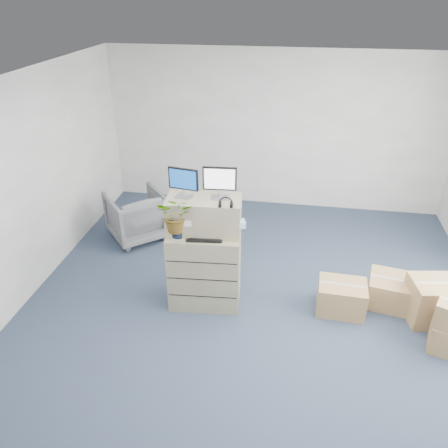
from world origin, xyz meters
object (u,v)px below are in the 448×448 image
Objects in this scene: filing_cabinet_lower at (205,268)px; monitor_left at (183,181)px; office_chair at (137,214)px; potted_plant at (177,218)px; keyboard at (205,238)px; water_bottle at (207,223)px; monitor_right at (220,181)px.

monitor_left is at bearing 163.54° from filing_cabinet_lower.
office_chair is (-1.20, 1.40, -1.26)m from monitor_left.
potted_plant is at bearing 85.09° from office_chair.
keyboard is 0.86× the size of potted_plant.
monitor_left reaches higher than keyboard.
monitor_left is 0.59m from water_bottle.
keyboard is 2.25m from office_chair.
keyboard is at bearing -23.92° from monitor_left.
keyboard is 0.50× the size of office_chair.
monitor_left reaches higher than office_chair.
water_bottle is (0.27, -0.00, -0.53)m from monitor_left.
filing_cabinet_lower is at bearing -2.09° from monitor_left.
monitor_left is at bearing 179.85° from water_bottle.
potted_plant reaches higher than water_bottle.
keyboard is at bearing 92.06° from office_chair.
monitor_right is (0.18, 0.09, 1.18)m from filing_cabinet_lower.
filing_cabinet_lower is 4.24× the size of water_bottle.
water_bottle is 2.16m from office_chair.
office_chair is (-1.47, 1.59, -0.62)m from keyboard.
monitor_right is at bearing 15.71° from monitor_left.
monitor_left is 0.93× the size of monitor_right.
filing_cabinet_lower is at bearing -156.59° from monitor_right.
filing_cabinet_lower is 0.84m from potted_plant.
water_bottle reaches higher than office_chair.
keyboard is (-0.15, -0.23, -0.65)m from monitor_right.
monitor_left is at bearing 139.56° from keyboard.
office_chair is (-1.44, 1.45, -0.09)m from filing_cabinet_lower.
potted_plant is 2.15m from office_chair.
monitor_right is at bearing 99.19° from office_chair.
monitor_left is 0.44m from potted_plant.
monitor_right reaches higher than keyboard.
monitor_left is 0.43× the size of office_chair.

